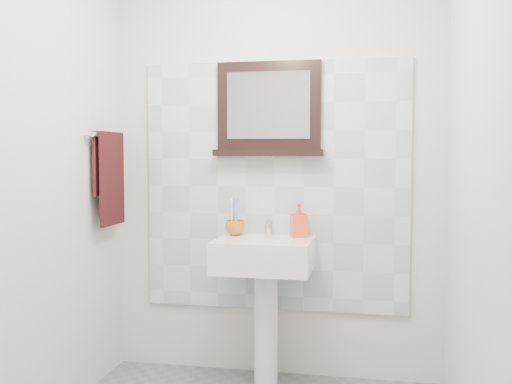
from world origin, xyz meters
The scene contains 12 objects.
back_wall centered at (0.00, 1.10, 1.25)m, with size 2.00×0.01×2.50m, color silver.
front_wall centered at (0.00, -1.10, 1.25)m, with size 2.00×0.01×2.50m, color silver.
left_wall centered at (-1.00, 0.00, 1.25)m, with size 0.01×2.20×2.50m, color silver.
right_wall centered at (1.00, 0.00, 1.25)m, with size 0.01×2.20×2.50m, color silver.
splashback centered at (0.00, 1.09, 1.15)m, with size 1.60×0.02×1.50m, color silver.
pedestal_sink centered at (-0.02, 0.87, 0.68)m, with size 0.55×0.44×0.96m.
toothbrush_cup centered at (-0.22, 0.99, 0.91)m, with size 0.11×0.11×0.09m, color #B86115.
toothbrushes centered at (-0.23, 1.00, 0.98)m, with size 0.05×0.04×0.21m.
soap_dispenser centered at (0.16, 1.00, 0.96)m, with size 0.09×0.09×0.20m, color red.
framed_mirror centered at (-0.03, 1.06, 1.60)m, with size 0.66×0.11×0.56m.
towel_bar centered at (-0.95, 0.81, 1.46)m, with size 0.07×0.40×0.03m.
hand_towel centered at (-0.94, 0.81, 1.25)m, with size 0.06×0.30×0.55m.
Camera 1 is at (0.61, -2.47, 1.34)m, focal length 42.00 mm.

